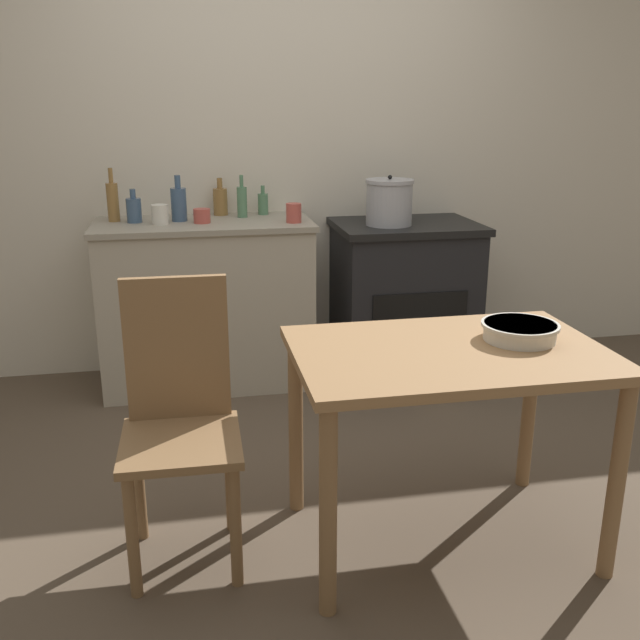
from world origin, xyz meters
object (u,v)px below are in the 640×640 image
(bottle_left, at_px, (220,201))
(cup_mid_right, at_px, (202,216))
(cup_right, at_px, (293,213))
(bottle_center, at_px, (113,201))
(cup_far_right, at_px, (160,214))
(flour_sack, at_px, (434,370))
(bottle_far_left, at_px, (242,201))
(work_table, at_px, (448,379))
(mixing_bowl_large, at_px, (520,330))
(bottle_mid_left, at_px, (134,210))
(bottle_center_right, at_px, (179,203))
(chair, at_px, (180,416))
(bottle_center_left, at_px, (263,203))
(stove, at_px, (404,297))
(stock_pot, at_px, (389,202))

(bottle_left, xyz_separation_m, cup_mid_right, (-0.11, -0.26, -0.04))
(cup_mid_right, bearing_deg, cup_right, -9.39)
(bottle_center, height_order, cup_far_right, bottle_center)
(flour_sack, distance_m, cup_mid_right, 1.50)
(bottle_far_left, distance_m, cup_far_right, 0.47)
(bottle_left, xyz_separation_m, cup_far_right, (-0.33, -0.25, -0.03))
(bottle_far_left, bearing_deg, cup_far_right, -161.91)
(work_table, relative_size, cup_far_right, 10.35)
(flour_sack, xyz_separation_m, bottle_far_left, (-0.96, 0.57, 0.86))
(mixing_bowl_large, bearing_deg, cup_mid_right, 122.23)
(bottle_mid_left, height_order, bottle_center_right, bottle_center_right)
(chair, height_order, flour_sack, chair)
(flour_sack, relative_size, bottle_center_left, 1.90)
(stove, relative_size, bottle_mid_left, 4.96)
(stove, xyz_separation_m, flour_sack, (0.04, -0.45, -0.29))
(stove, xyz_separation_m, bottle_far_left, (-0.92, 0.12, 0.57))
(bottle_left, height_order, bottle_center, bottle_center)
(bottle_left, distance_m, cup_right, 0.50)
(work_table, bearing_deg, bottle_center_right, 116.48)
(bottle_mid_left, xyz_separation_m, cup_right, (0.84, -0.17, -0.02))
(stove, distance_m, cup_mid_right, 1.27)
(bottle_center, bearing_deg, cup_right, -13.22)
(stock_pot, height_order, bottle_center, bottle_center)
(bottle_center_right, bearing_deg, mixing_bowl_large, -56.31)
(work_table, xyz_separation_m, bottle_center_left, (-0.41, 1.92, 0.35))
(cup_far_right, bearing_deg, bottle_center_right, 39.32)
(chair, bearing_deg, bottle_far_left, 78.57)
(cup_mid_right, bearing_deg, stock_pot, -1.27)
(chair, relative_size, cup_far_right, 9.58)
(bottle_center_left, bearing_deg, chair, -105.77)
(cup_mid_right, distance_m, cup_right, 0.49)
(stock_pot, height_order, mixing_bowl_large, stock_pot)
(bottle_center_left, height_order, cup_far_right, bottle_center_left)
(bottle_left, distance_m, bottle_mid_left, 0.50)
(bottle_left, bearing_deg, cup_far_right, -142.92)
(bottle_far_left, xyz_separation_m, bottle_center_right, (-0.35, -0.06, 0.00))
(bottle_left, distance_m, bottle_center_right, 0.29)
(stock_pot, relative_size, bottle_center_right, 1.12)
(bottle_center, distance_m, cup_right, 0.98)
(cup_right, bearing_deg, stove, 9.37)
(bottle_far_left, bearing_deg, bottle_center, -179.28)
(flour_sack, bearing_deg, bottle_center_right, 158.87)
(stock_pot, relative_size, bottle_mid_left, 1.55)
(stock_pot, xyz_separation_m, bottle_center_left, (-0.68, 0.25, -0.02))
(stove, bearing_deg, bottle_far_left, 172.55)
(mixing_bowl_large, xyz_separation_m, bottle_mid_left, (-1.40, 1.74, 0.21))
(flour_sack, bearing_deg, stock_pot, 112.22)
(flour_sack, bearing_deg, mixing_bowl_large, -97.13)
(work_table, relative_size, bottle_far_left, 4.55)
(bottle_far_left, relative_size, bottle_center_right, 0.95)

